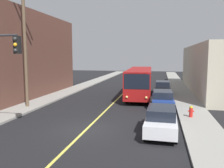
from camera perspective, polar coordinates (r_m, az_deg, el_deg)
The scene contains 10 objects.
ground_plane at distance 15.30m, azimuth -6.30°, elevation -10.98°, with size 120.00×120.00×0.00m, color black.
sidewalk_left at distance 27.01m, azimuth -14.36°, elevation -3.19°, with size 2.50×90.00×0.15m, color gray.
sidewalk_right at distance 24.42m, azimuth 17.95°, elevation -4.36°, with size 2.50×90.00×0.15m, color gray.
lane_stripe_center at distance 29.57m, azimuth 2.79°, elevation -2.27°, with size 0.16×60.00×0.01m, color #D8CC4C.
city_bus at distance 27.43m, azimuth 6.80°, elevation 0.80°, with size 3.02×12.23×3.20m.
parked_car_white at distance 14.56m, azimuth 11.94°, elevation -8.56°, with size 1.93×4.45×1.62m.
parked_car_blue at distance 21.30m, azimuth 12.24°, elevation -3.68°, with size 1.94×4.46×1.62m.
parked_car_black at distance 29.34m, azimuth 12.24°, elevation -0.84°, with size 1.87×4.43×1.62m.
utility_pole_near at distance 22.22m, azimuth -20.56°, elevation 11.15°, with size 2.40×0.28×11.66m.
fire_hydrant at distance 18.47m, azimuth 18.70°, elevation -6.32°, with size 0.44×0.26×0.84m.
Camera 1 is at (4.59, -13.83, 4.66)m, focal length 37.50 mm.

